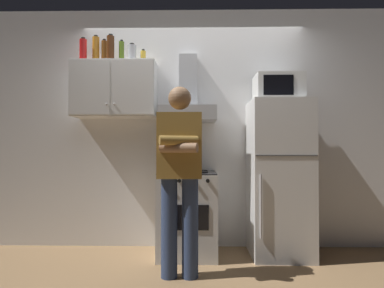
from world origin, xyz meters
TOP-DOWN VIEW (x-y plane):
  - ground_plane at (0.00, 0.00)m, footprint 7.00×7.00m
  - back_wall_tiled at (0.00, 0.60)m, footprint 4.80×0.10m
  - upper_cabinet at (-0.85, 0.37)m, footprint 0.90×0.37m
  - stove_oven at (-0.05, 0.25)m, footprint 0.60×0.62m
  - range_hood at (-0.05, 0.38)m, footprint 0.60×0.44m
  - refrigerator at (0.90, 0.25)m, footprint 0.60×0.62m
  - microwave at (0.90, 0.27)m, footprint 0.48×0.37m
  - person_standing at (-0.10, -0.36)m, footprint 0.38×0.33m
  - bottle_spice_jar at (-0.55, 0.41)m, footprint 0.06×0.06m
  - bottle_olive_oil at (-0.77, 0.35)m, footprint 0.06×0.06m
  - bottle_canister_steel at (-0.66, 0.35)m, footprint 0.09×0.09m
  - bottle_rum_dark at (-0.89, 0.34)m, footprint 0.08×0.08m
  - bottle_liquor_amber at (-1.07, 0.41)m, footprint 0.08×0.08m
  - bottle_soda_red at (-1.19, 0.34)m, footprint 0.08×0.08m
  - bottle_beer_brown at (-0.98, 0.41)m, footprint 0.06×0.06m

SIDE VIEW (x-z plane):
  - ground_plane at x=0.00m, z-range 0.00..0.00m
  - stove_oven at x=-0.05m, z-range 0.00..0.87m
  - refrigerator at x=0.90m, z-range 0.00..1.60m
  - person_standing at x=-0.10m, z-range 0.08..1.72m
  - back_wall_tiled at x=0.00m, z-range 0.00..2.70m
  - range_hood at x=-0.05m, z-range 1.22..1.97m
  - microwave at x=0.90m, z-range 1.60..1.88m
  - upper_cabinet at x=-0.85m, z-range 1.45..2.05m
  - bottle_spice_jar at x=-0.55m, z-range 2.04..2.20m
  - bottle_canister_steel at x=-0.66m, z-range 2.04..2.24m
  - bottle_olive_oil at x=-0.77m, z-range 2.04..2.28m
  - bottle_soda_red at x=-1.19m, z-range 2.04..2.31m
  - bottle_beer_brown at x=-0.98m, z-range 2.04..2.31m
  - bottle_rum_dark at x=-0.89m, z-range 2.04..2.34m
  - bottle_liquor_amber at x=-1.07m, z-range 2.04..2.35m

